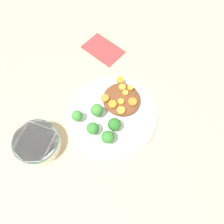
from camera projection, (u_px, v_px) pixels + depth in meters
The scene contains 19 objects.
ground_plane at pixel (112, 116), 0.67m from camera, with size 4.00×4.00×0.00m, color tan.
plate at pixel (112, 115), 0.66m from camera, with size 0.27×0.27×0.02m.
dip_bowl at pixel (37, 143), 0.61m from camera, with size 0.13×0.13×0.05m.
stew_mound at pixel (122, 99), 0.67m from camera, with size 0.12×0.11×0.02m, color brown.
broccoli_floret_0 at pixel (97, 110), 0.63m from camera, with size 0.04×0.04×0.05m.
broccoli_floret_1 at pixel (77, 116), 0.63m from camera, with size 0.03×0.03×0.05m.
broccoli_floret_2 at pixel (108, 137), 0.60m from camera, with size 0.04×0.04×0.05m.
broccoli_floret_3 at pixel (91, 127), 0.61m from camera, with size 0.04×0.04×0.05m.
broccoli_floret_4 at pixel (114, 125), 0.61m from camera, with size 0.04×0.04×0.05m.
carrot_slice_0 at pixel (113, 104), 0.64m from camera, with size 0.02×0.02×0.01m, color orange.
carrot_slice_1 at pixel (133, 102), 0.65m from camera, with size 0.03×0.03×0.00m, color orange.
carrot_slice_2 at pixel (122, 87), 0.67m from camera, with size 0.02×0.02×0.00m, color orange.
carrot_slice_3 at pixel (121, 110), 0.64m from camera, with size 0.02×0.02×0.01m, color orange.
carrot_slice_4 at pixel (120, 80), 0.68m from camera, with size 0.02×0.02×0.01m, color orange.
carrot_slice_5 at pixel (130, 88), 0.67m from camera, with size 0.02×0.02×0.01m, color orange.
carrot_slice_6 at pixel (120, 101), 0.65m from camera, with size 0.02×0.02×0.01m, color orange.
carrot_slice_7 at pixel (105, 98), 0.65m from camera, with size 0.03×0.03×0.01m, color orange.
carrot_slice_8 at pixel (125, 93), 0.66m from camera, with size 0.02×0.02×0.01m, color orange.
napkin at pixel (103, 49), 0.78m from camera, with size 0.14×0.10×0.01m.
Camera 1 is at (0.19, -0.20, 0.62)m, focal length 35.00 mm.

